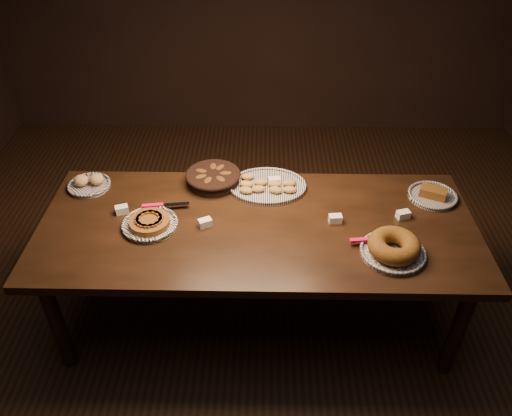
{
  "coord_description": "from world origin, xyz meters",
  "views": [
    {
      "loc": [
        0.03,
        -2.11,
        2.49
      ],
      "look_at": [
        -0.01,
        0.05,
        0.82
      ],
      "focal_mm": 35.0,
      "sensor_mm": 36.0,
      "label": 1
    }
  ],
  "objects_px": {
    "buffet_table": "(258,234)",
    "apple_tart_plate": "(150,223)",
    "bundt_cake_plate": "(393,248)",
    "madeleine_platter": "(267,186)"
  },
  "relations": [
    {
      "from": "apple_tart_plate",
      "to": "buffet_table",
      "type": "bearing_deg",
      "value": -7.28
    },
    {
      "from": "apple_tart_plate",
      "to": "madeleine_platter",
      "type": "height_order",
      "value": "apple_tart_plate"
    },
    {
      "from": "bundt_cake_plate",
      "to": "buffet_table",
      "type": "bearing_deg",
      "value": 153.61
    },
    {
      "from": "madeleine_platter",
      "to": "buffet_table",
      "type": "bearing_deg",
      "value": -101.15
    },
    {
      "from": "buffet_table",
      "to": "apple_tart_plate",
      "type": "relative_size",
      "value": 6.9
    },
    {
      "from": "madeleine_platter",
      "to": "apple_tart_plate",
      "type": "bearing_deg",
      "value": -152.48
    },
    {
      "from": "buffet_table",
      "to": "madeleine_platter",
      "type": "height_order",
      "value": "madeleine_platter"
    },
    {
      "from": "buffet_table",
      "to": "madeleine_platter",
      "type": "relative_size",
      "value": 5.16
    },
    {
      "from": "madeleine_platter",
      "to": "bundt_cake_plate",
      "type": "bearing_deg",
      "value": -44.24
    },
    {
      "from": "buffet_table",
      "to": "apple_tart_plate",
      "type": "bearing_deg",
      "value": -176.96
    }
  ]
}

